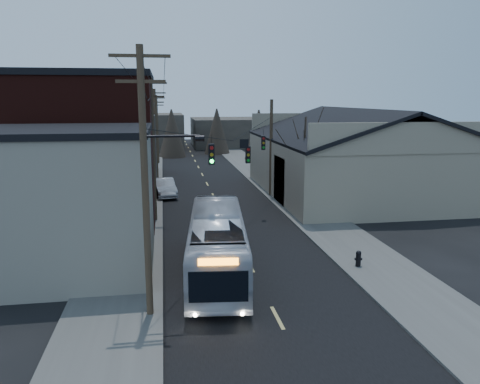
{
  "coord_description": "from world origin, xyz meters",
  "views": [
    {
      "loc": [
        -4.25,
        -14.79,
        8.61
      ],
      "look_at": [
        0.24,
        12.68,
        3.0
      ],
      "focal_mm": 35.0,
      "sensor_mm": 36.0,
      "label": 1
    }
  ],
  "objects": [
    {
      "name": "ground",
      "position": [
        0.0,
        0.0,
        0.0
      ],
      "size": [
        160.0,
        160.0,
        0.0
      ],
      "primitive_type": "plane",
      "color": "black",
      "rests_on": "ground"
    },
    {
      "name": "building_far_right",
      "position": [
        7.0,
        70.0,
        2.5
      ],
      "size": [
        12.0,
        14.0,
        5.0
      ],
      "primitive_type": "cube",
      "color": "#332D29",
      "rests_on": "ground"
    },
    {
      "name": "sidewalk_right",
      "position": [
        6.5,
        30.0,
        0.06
      ],
      "size": [
        4.0,
        110.0,
        0.12
      ],
      "primitive_type": "cube",
      "color": "#474744",
      "rests_on": "ground"
    },
    {
      "name": "fire_hydrant",
      "position": [
        5.43,
        6.75,
        0.56
      ],
      "size": [
        0.4,
        0.28,
        0.83
      ],
      "rotation": [
        0.0,
        0.0,
        -0.22
      ],
      "color": "black",
      "rests_on": "sidewalk_right"
    },
    {
      "name": "bare_tree",
      "position": [
        6.5,
        20.0,
        3.6
      ],
      "size": [
        0.4,
        0.4,
        7.2
      ],
      "primitive_type": "cone",
      "color": "black",
      "rests_on": "ground"
    },
    {
      "name": "building_left_far",
      "position": [
        -9.5,
        36.0,
        3.5
      ],
      "size": [
        9.0,
        14.0,
        7.0
      ],
      "primitive_type": "cube",
      "color": "#332D29",
      "rests_on": "ground"
    },
    {
      "name": "building_far_left",
      "position": [
        -6.0,
        65.0,
        3.0
      ],
      "size": [
        10.0,
        12.0,
        6.0
      ],
      "primitive_type": "cube",
      "color": "#332D29",
      "rests_on": "ground"
    },
    {
      "name": "road_surface",
      "position": [
        0.0,
        30.0,
        0.01
      ],
      "size": [
        9.0,
        110.0,
        0.02
      ],
      "primitive_type": "cube",
      "color": "black",
      "rests_on": "ground"
    },
    {
      "name": "warehouse",
      "position": [
        13.0,
        25.0,
        2.7
      ],
      "size": [
        16.16,
        20.6,
        7.73
      ],
      "color": "#7C725A",
      "rests_on": "ground"
    },
    {
      "name": "utility_lines",
      "position": [
        -3.11,
        24.14,
        4.95
      ],
      "size": [
        11.24,
        45.28,
        10.5
      ],
      "color": "#382B1E",
      "rests_on": "ground"
    },
    {
      "name": "sidewalk_left",
      "position": [
        -6.5,
        30.0,
        0.06
      ],
      "size": [
        4.0,
        110.0,
        0.12
      ],
      "primitive_type": "cube",
      "color": "#474744",
      "rests_on": "ground"
    },
    {
      "name": "building_brick",
      "position": [
        -10.0,
        20.0,
        5.0
      ],
      "size": [
        10.0,
        12.0,
        10.0
      ],
      "primitive_type": "cube",
      "color": "black",
      "rests_on": "ground"
    },
    {
      "name": "building_clapboard",
      "position": [
        -9.0,
        9.0,
        3.5
      ],
      "size": [
        8.0,
        8.0,
        7.0
      ],
      "primitive_type": "cube",
      "color": "slate",
      "rests_on": "ground"
    },
    {
      "name": "parked_car",
      "position": [
        -4.3,
        26.57,
        0.79
      ],
      "size": [
        2.28,
        4.96,
        1.57
      ],
      "primitive_type": "imported",
      "rotation": [
        0.0,
        0.0,
        0.13
      ],
      "color": "#9C9FA3",
      "rests_on": "ground"
    },
    {
      "name": "bus",
      "position": [
        -1.8,
        7.22,
        1.56
      ],
      "size": [
        3.78,
        11.43,
        3.12
      ],
      "primitive_type": "imported",
      "rotation": [
        0.0,
        0.0,
        3.04
      ],
      "color": "silver",
      "rests_on": "ground"
    }
  ]
}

